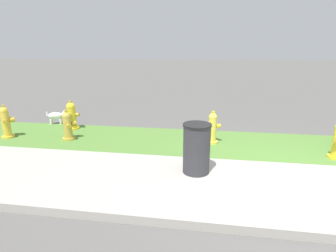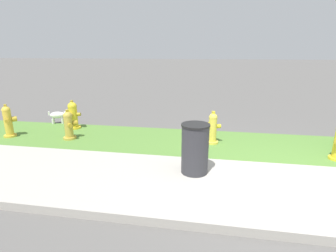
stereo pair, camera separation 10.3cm
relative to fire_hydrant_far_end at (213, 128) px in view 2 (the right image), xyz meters
name	(u,v)px [view 2 (the right image)]	position (x,y,z in m)	size (l,w,h in m)	color
ground_plane	(294,191)	(1.20, -1.88, -0.35)	(120.00, 120.00, 0.00)	#5B5956
sidewalk_pavement	(294,191)	(1.20, -1.88, -0.34)	(18.00, 1.94, 0.01)	#ADA89E
grass_verge	(269,146)	(1.20, 0.01, -0.34)	(18.00, 1.83, 0.01)	#568438
street_curb	(324,236)	(1.20, -2.92, -0.29)	(18.00, 0.16, 0.12)	#ADA89E
fire_hydrant_far_end	(213,128)	(0.00, 0.00, 0.00)	(0.36, 0.33, 0.72)	yellow
fire_hydrant_by_grass_verge	(8,121)	(-4.70, -0.35, 0.03)	(0.33, 0.34, 0.78)	gold
fire_hydrant_across_street	(73,115)	(-3.56, 0.54, 0.01)	(0.40, 0.38, 0.74)	yellow
fire_hydrant_at_driveway	(69,125)	(-3.23, -0.25, -0.02)	(0.34, 0.34, 0.69)	gold
small_white_dog	(59,115)	(-4.21, 0.93, -0.11)	(0.53, 0.30, 0.40)	white
trash_bin	(195,149)	(-0.28, -1.51, 0.08)	(0.46, 0.46, 0.84)	#333338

